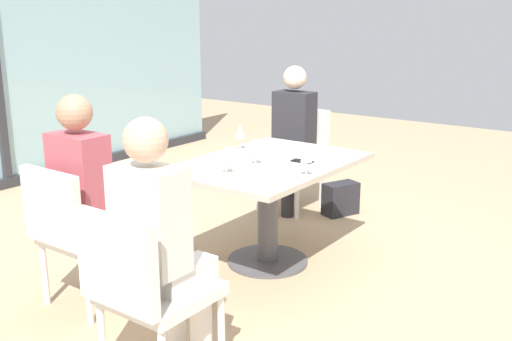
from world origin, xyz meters
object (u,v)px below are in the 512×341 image
wine_glass_0 (255,145)px  wine_glass_3 (306,155)px  person_side_end (160,236)px  person_far_left (89,190)px  handbag_0 (341,199)px  cell_phone_on_table (302,161)px  person_far_right (290,132)px  chair_far_right (297,153)px  dining_table_main (268,186)px  wine_glass_1 (226,153)px  chair_far_left (76,228)px  wine_glass_2 (240,132)px  coffee_cup (267,181)px  chair_side_end (144,285)px

wine_glass_0 → wine_glass_3: (-0.05, -0.41, 0.00)m
person_side_end → wine_glass_3: size_ratio=6.81×
person_far_left → handbag_0: bearing=-10.7°
person_far_left → cell_phone_on_table: size_ratio=8.75×
person_far_right → chair_far_right: bearing=0.0°
dining_table_main → wine_glass_1: 0.52m
chair_far_left → handbag_0: 2.46m
person_far_left → wine_glass_2: (1.24, -0.15, 0.16)m
chair_far_left → wine_glass_1: wine_glass_1 is taller
wine_glass_3 → coffee_cup: size_ratio=2.06×
chair_side_end → wine_glass_2: size_ratio=4.70×
chair_side_end → coffee_cup: 0.98m
person_side_end → wine_glass_2: size_ratio=6.81×
dining_table_main → person_far_left: 1.20m
person_far_left → coffee_cup: bearing=-58.5°
dining_table_main → wine_glass_2: (0.17, 0.36, 0.31)m
wine_glass_1 → handbag_0: 1.79m
wine_glass_2 → wine_glass_0: bearing=-129.9°
chair_side_end → wine_glass_0: (1.34, 0.35, 0.37)m
chair_far_right → wine_glass_0: (-1.31, -0.50, 0.37)m
chair_far_right → wine_glass_1: wine_glass_1 is taller
chair_far_left → coffee_cup: (0.65, -0.88, 0.28)m
dining_table_main → wine_glass_0: (-0.13, 0.01, 0.31)m
chair_far_right → person_side_end: person_side_end is taller
chair_side_end → person_far_left: size_ratio=0.69×
dining_table_main → person_side_end: (-1.36, -0.34, 0.15)m
coffee_cup → cell_phone_on_table: coffee_cup is taller
person_far_left → wine_glass_3: 1.29m
dining_table_main → coffee_cup: bearing=-145.7°
chair_far_left → person_side_end: bearing=-101.8°
wine_glass_3 → person_far_right: bearing=36.3°
wine_glass_3 → wine_glass_2: bearing=66.0°
chair_side_end → wine_glass_2: bearing=23.4°
coffee_cup → handbag_0: (1.75, 0.45, -0.64)m
dining_table_main → wine_glass_3: size_ratio=7.09×
chair_far_right → wine_glass_3: (-1.36, -0.92, 0.37)m
person_far_right → wine_glass_3: bearing=-143.7°
chair_far_right → chair_far_left: size_ratio=1.00×
chair_far_right → wine_glass_2: 1.09m
person_far_left → coffee_cup: size_ratio=14.00×
wine_glass_1 → coffee_cup: bearing=-106.6°
wine_glass_1 → wine_glass_2: same height
coffee_cup → handbag_0: 1.92m
wine_glass_3 → handbag_0: 1.64m
wine_glass_1 → coffee_cup: wine_glass_1 is taller
person_far_right → cell_phone_on_table: bearing=-143.4°
dining_table_main → cell_phone_on_table: (0.12, -0.19, 0.18)m
dining_table_main → chair_far_left: bearing=156.5°
wine_glass_2 → cell_phone_on_table: 0.57m
chair_far_right → wine_glass_3: wine_glass_3 is taller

